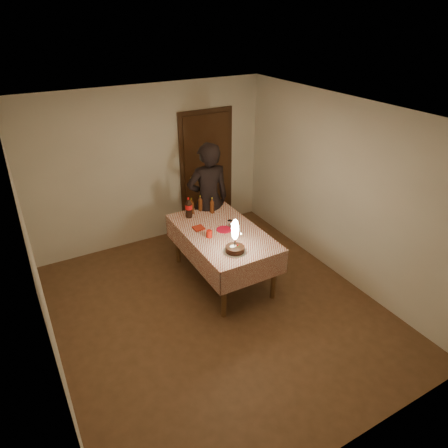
{
  "coord_description": "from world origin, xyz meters",
  "views": [
    {
      "loc": [
        -1.97,
        -3.68,
        3.58
      ],
      "look_at": [
        0.4,
        0.54,
        0.95
      ],
      "focal_mm": 32.0,
      "sensor_mm": 36.0,
      "label": 1
    }
  ],
  "objects": [
    {
      "name": "amber_bottle_left",
      "position": [
        0.27,
        1.3,
        0.93
      ],
      "size": [
        0.06,
        0.06,
        0.25
      ],
      "color": "#51230D",
      "rests_on": "dining_table"
    },
    {
      "name": "amber_bottle_right",
      "position": [
        0.55,
        1.17,
        0.93
      ],
      "size": [
        0.06,
        0.06,
        0.25
      ],
      "color": "#51230D",
      "rests_on": "dining_table"
    },
    {
      "name": "ground",
      "position": [
        0.0,
        0.0,
        0.0
      ],
      "size": [
        4.0,
        4.5,
        0.01
      ],
      "primitive_type": "cube",
      "color": "brown",
      "rests_on": "ground"
    },
    {
      "name": "napkin_stack",
      "position": [
        0.15,
        0.82,
        0.82
      ],
      "size": [
        0.15,
        0.15,
        0.02
      ],
      "primitive_type": "cube",
      "color": "#A82413",
      "rests_on": "dining_table"
    },
    {
      "name": "red_plate",
      "position": [
        0.45,
        0.61,
        0.81
      ],
      "size": [
        0.22,
        0.22,
        0.01
      ],
      "primitive_type": "cylinder",
      "color": "red",
      "rests_on": "dining_table"
    },
    {
      "name": "cola_bottle",
      "position": [
        0.18,
        1.21,
        0.96
      ],
      "size": [
        0.1,
        0.1,
        0.32
      ],
      "color": "black",
      "rests_on": "dining_table"
    },
    {
      "name": "clear_cup",
      "position": [
        0.57,
        0.67,
        0.85
      ],
      "size": [
        0.07,
        0.07,
        0.09
      ],
      "primitive_type": "cylinder",
      "color": "white",
      "rests_on": "dining_table"
    },
    {
      "name": "red_cup",
      "position": [
        0.17,
        0.53,
        0.86
      ],
      "size": [
        0.08,
        0.08,
        0.1
      ],
      "primitive_type": "cylinder",
      "color": "red",
      "rests_on": "dining_table"
    },
    {
      "name": "room_shell",
      "position": [
        0.03,
        0.08,
        1.65
      ],
      "size": [
        4.04,
        4.54,
        2.62
      ],
      "color": "beige",
      "rests_on": "ground"
    },
    {
      "name": "dining_table",
      "position": [
        0.4,
        0.59,
        0.7
      ],
      "size": [
        1.02,
        1.72,
        0.81
      ],
      "color": "brown",
      "rests_on": "ground"
    },
    {
      "name": "birthday_cake",
      "position": [
        0.28,
        0.04,
        0.94
      ],
      "size": [
        0.3,
        0.3,
        0.47
      ],
      "color": "white",
      "rests_on": "dining_table"
    },
    {
      "name": "amber_bottle_mid",
      "position": [
        0.43,
        1.32,
        0.93
      ],
      "size": [
        0.06,
        0.06,
        0.25
      ],
      "color": "#51230D",
      "rests_on": "dining_table"
    },
    {
      "name": "photographer",
      "position": [
        0.59,
        1.37,
        0.93
      ],
      "size": [
        0.73,
        0.53,
        1.86
      ],
      "color": "black",
      "rests_on": "ground"
    }
  ]
}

